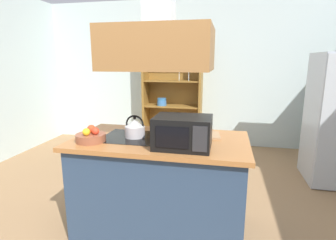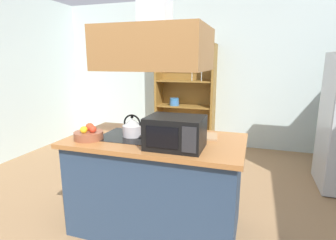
{
  "view_description": "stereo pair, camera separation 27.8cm",
  "coord_description": "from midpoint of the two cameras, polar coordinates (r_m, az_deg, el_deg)",
  "views": [
    {
      "loc": [
        0.55,
        -2.2,
        1.61
      ],
      "look_at": [
        -0.02,
        0.45,
        1.0
      ],
      "focal_mm": 28.88,
      "sensor_mm": 36.0,
      "label": 1
    },
    {
      "loc": [
        0.82,
        -2.13,
        1.61
      ],
      "look_at": [
        -0.02,
        0.45,
        1.0
      ],
      "focal_mm": 28.88,
      "sensor_mm": 36.0,
      "label": 2
    }
  ],
  "objects": [
    {
      "name": "kitchen_island",
      "position": [
        2.64,
        0.67,
        -13.29
      ],
      "size": [
        1.6,
        0.89,
        0.9
      ],
      "color": "navy",
      "rests_on": "ground"
    },
    {
      "name": "microwave",
      "position": [
        2.2,
        5.19,
        -2.68
      ],
      "size": [
        0.46,
        0.35,
        0.26
      ],
      "color": "black",
      "rests_on": "kitchen_island"
    },
    {
      "name": "range_hood",
      "position": [
        2.39,
        0.76,
        17.23
      ],
      "size": [
        0.9,
        0.7,
        1.18
      ],
      "color": "olive"
    },
    {
      "name": "wall_back",
      "position": [
        5.22,
        10.61,
        9.54
      ],
      "size": [
        6.0,
        0.12,
        2.7
      ],
      "primitive_type": "cube",
      "color": "silver",
      "rests_on": "ground"
    },
    {
      "name": "dish_cabinet",
      "position": [
        5.13,
        5.27,
        3.87
      ],
      "size": [
        1.09,
        0.4,
        1.88
      ],
      "color": "brown",
      "rests_on": "ground"
    },
    {
      "name": "fruit_bowl",
      "position": [
        2.52,
        -13.4,
        -2.98
      ],
      "size": [
        0.26,
        0.26,
        0.14
      ],
      "color": "brown",
      "rests_on": "kitchen_island"
    },
    {
      "name": "kettle",
      "position": [
        2.54,
        -4.46,
        -1.56
      ],
      "size": [
        0.19,
        0.19,
        0.21
      ],
      "color": "#BFBBBE",
      "rests_on": "kitchen_island"
    },
    {
      "name": "cutting_board",
      "position": [
        2.56,
        9.65,
        -3.4
      ],
      "size": [
        0.37,
        0.28,
        0.02
      ],
      "primitive_type": "cube",
      "rotation": [
        0.0,
        0.0,
        0.13
      ],
      "color": "tan",
      "rests_on": "kitchen_island"
    },
    {
      "name": "ground_plane",
      "position": [
        2.78,
        0.4,
        -22.67
      ],
      "size": [
        7.8,
        7.8,
        0.0
      ],
      "primitive_type": "plane",
      "color": "#906C48"
    }
  ]
}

